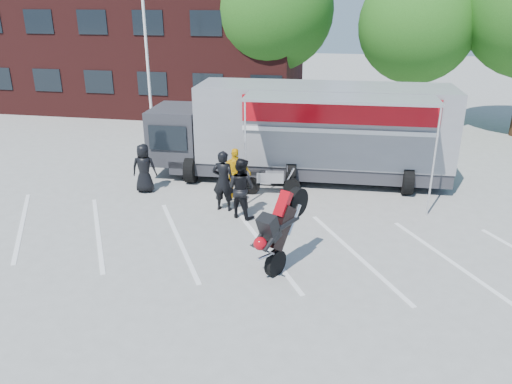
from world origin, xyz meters
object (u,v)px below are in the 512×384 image
(transporter_truck, at_px, (307,178))
(parked_motorcycle, at_px, (271,194))
(stunt_bike_rider, at_px, (292,263))
(spectator_hivis, at_px, (236,174))
(flagpole, at_px, (150,26))
(spectator_leather_b, at_px, (223,181))
(tree_left, at_px, (273,10))
(spectator_leather_a, at_px, (144,168))
(tree_mid, at_px, (417,25))
(spectator_leather_c, at_px, (241,188))

(transporter_truck, distance_m, parked_motorcycle, 2.08)
(stunt_bike_rider, height_order, spectator_hivis, spectator_hivis)
(stunt_bike_rider, bearing_deg, flagpole, 154.71)
(spectator_leather_b, bearing_deg, spectator_hivis, -94.32)
(tree_left, distance_m, stunt_bike_rider, 16.97)
(spectator_leather_a, bearing_deg, parked_motorcycle, 177.55)
(tree_mid, relative_size, stunt_bike_rider, 3.48)
(spectator_leather_b, xyz_separation_m, spectator_hivis, (0.15, 1.02, -0.11))
(flagpole, height_order, transporter_truck, flagpole)
(transporter_truck, bearing_deg, spectator_leather_c, -115.60)
(transporter_truck, height_order, spectator_hivis, transporter_truck)
(tree_left, relative_size, spectator_leather_a, 5.17)
(tree_left, height_order, stunt_bike_rider, tree_left)
(tree_mid, height_order, spectator_leather_a, tree_mid)
(tree_mid, relative_size, transporter_truck, 0.72)
(stunt_bike_rider, distance_m, spectator_leather_b, 3.98)
(flagpole, distance_m, spectator_leather_b, 9.26)
(flagpole, distance_m, tree_mid, 12.31)
(transporter_truck, xyz_separation_m, spectator_leather_b, (-2.28, -3.35, 0.96))
(spectator_hivis, bearing_deg, parked_motorcycle, -159.18)
(transporter_truck, xyz_separation_m, stunt_bike_rider, (0.22, -6.30, 0.00))
(tree_left, relative_size, transporter_truck, 0.81)
(tree_left, xyz_separation_m, stunt_bike_rider, (3.03, -15.74, -5.57))
(tree_left, height_order, tree_mid, tree_left)
(tree_mid, xyz_separation_m, spectator_leather_c, (-5.83, -12.20, -4.02))
(tree_mid, bearing_deg, spectator_leather_c, -115.53)
(stunt_bike_rider, bearing_deg, spectator_leather_b, 158.30)
(parked_motorcycle, xyz_separation_m, spectator_hivis, (-1.10, -0.53, 0.85))
(tree_mid, height_order, stunt_bike_rider, tree_mid)
(parked_motorcycle, bearing_deg, transporter_truck, -37.60)
(spectator_hivis, bearing_deg, stunt_bike_rider, 115.77)
(flagpole, distance_m, spectator_leather_c, 9.91)
(stunt_bike_rider, relative_size, spectator_leather_a, 1.32)
(flagpole, height_order, tree_mid, flagpole)
(parked_motorcycle, bearing_deg, spectator_hivis, 107.71)
(tree_left, bearing_deg, transporter_truck, -73.45)
(tree_mid, relative_size, spectator_leather_c, 4.18)
(spectator_leather_a, bearing_deg, tree_left, -111.52)
(parked_motorcycle, height_order, spectator_leather_a, spectator_leather_a)
(spectator_leather_a, distance_m, spectator_leather_c, 3.92)
(tree_mid, height_order, transporter_truck, tree_mid)
(stunt_bike_rider, height_order, spectator_leather_a, spectator_leather_a)
(stunt_bike_rider, distance_m, spectator_hivis, 4.68)
(spectator_leather_a, bearing_deg, spectator_leather_c, 149.17)
(flagpole, height_order, parked_motorcycle, flagpole)
(spectator_leather_c, xyz_separation_m, spectator_hivis, (-0.49, 1.43, -0.07))
(tree_left, xyz_separation_m, spectator_leather_b, (0.53, -12.80, -4.61))
(transporter_truck, xyz_separation_m, parked_motorcycle, (-1.03, -1.80, 0.00))
(tree_mid, distance_m, parked_motorcycle, 12.52)
(tree_mid, xyz_separation_m, spectator_leather_b, (-6.47, -11.80, -3.99))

